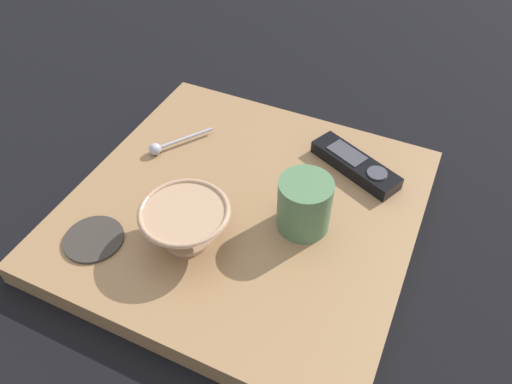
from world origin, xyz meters
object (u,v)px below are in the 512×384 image
object	(u,v)px
teaspoon	(163,146)
coffee_mug	(303,206)
drink_coaster	(94,239)
tv_remote_near	(355,165)
cereal_bowl	(186,223)

from	to	relation	value
teaspoon	coffee_mug	bearing A→B (deg)	-11.77
teaspoon	drink_coaster	size ratio (longest dim) A/B	1.17
drink_coaster	coffee_mug	bearing A→B (deg)	30.04
tv_remote_near	drink_coaster	world-z (taller)	tv_remote_near
coffee_mug	teaspoon	xyz separation A→B (m)	(-0.30, 0.06, -0.04)
coffee_mug	drink_coaster	bearing A→B (deg)	-149.96
cereal_bowl	teaspoon	bearing A→B (deg)	132.46
teaspoon	drink_coaster	xyz separation A→B (m)	(0.02, -0.23, -0.01)
cereal_bowl	tv_remote_near	bearing A→B (deg)	54.24
cereal_bowl	drink_coaster	distance (m)	0.15
coffee_mug	tv_remote_near	world-z (taller)	coffee_mug
tv_remote_near	cereal_bowl	bearing A→B (deg)	-125.76
cereal_bowl	tv_remote_near	xyz separation A→B (m)	(0.19, 0.27, -0.03)
drink_coaster	tv_remote_near	bearing A→B (deg)	45.38
coffee_mug	cereal_bowl	bearing A→B (deg)	-146.38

